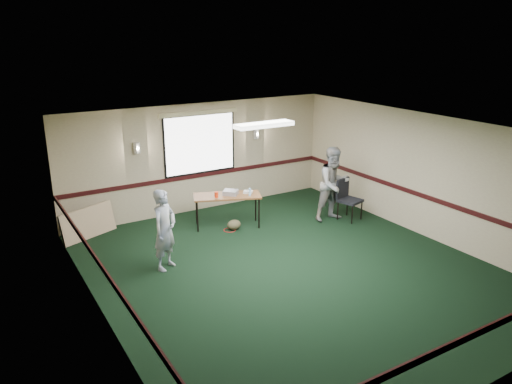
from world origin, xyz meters
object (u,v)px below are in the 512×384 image
folding_table (227,197)px  projector (231,192)px  person_right (334,184)px  conference_chair (347,196)px  person_left (165,230)px

folding_table → projector: size_ratio=5.13×
folding_table → person_right: 2.55m
person_right → conference_chair: bearing=-19.6°
conference_chair → person_left: bearing=167.4°
person_left → person_right: 4.41m
folding_table → person_left: person_left is taller
conference_chair → person_left: person_left is taller
folding_table → person_left: 2.40m
person_left → person_right: (4.39, 0.38, 0.11)m
projector → conference_chair: conference_chair is taller
conference_chair → projector: bearing=142.9°
projector → person_right: 2.46m
folding_table → projector: projector is taller
projector → person_right: (2.29, -0.90, 0.08)m
folding_table → conference_chair: (2.69, -1.05, -0.13)m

